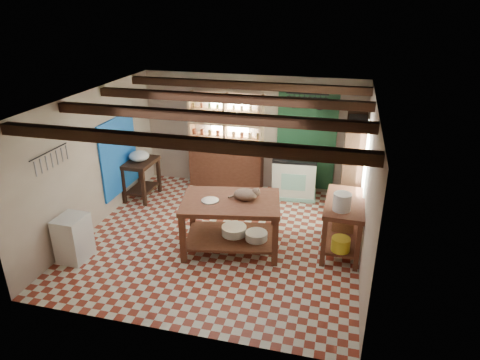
% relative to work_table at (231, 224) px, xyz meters
% --- Properties ---
extents(floor, '(5.00, 5.00, 0.02)m').
position_rel_work_table_xyz_m(floor, '(-0.28, 0.29, -0.48)').
color(floor, maroon).
rests_on(floor, ground).
extents(ceiling, '(5.00, 5.00, 0.02)m').
position_rel_work_table_xyz_m(ceiling, '(-0.28, 0.29, 2.13)').
color(ceiling, '#404044').
rests_on(ceiling, wall_back).
extents(wall_back, '(5.00, 0.04, 2.60)m').
position_rel_work_table_xyz_m(wall_back, '(-0.28, 2.79, 0.83)').
color(wall_back, '#BBA896').
rests_on(wall_back, floor).
extents(wall_front, '(5.00, 0.04, 2.60)m').
position_rel_work_table_xyz_m(wall_front, '(-0.28, -2.21, 0.83)').
color(wall_front, '#BBA896').
rests_on(wall_front, floor).
extents(wall_left, '(0.04, 5.00, 2.60)m').
position_rel_work_table_xyz_m(wall_left, '(-2.78, 0.29, 0.83)').
color(wall_left, '#BBA896').
rests_on(wall_left, floor).
extents(wall_right, '(0.04, 5.00, 2.60)m').
position_rel_work_table_xyz_m(wall_right, '(2.22, 0.29, 0.83)').
color(wall_right, '#BBA896').
rests_on(wall_right, floor).
extents(ceiling_beams, '(5.00, 3.80, 0.15)m').
position_rel_work_table_xyz_m(ceiling_beams, '(-0.28, 0.29, 2.01)').
color(ceiling_beams, '#341D12').
rests_on(ceiling_beams, ceiling).
extents(blue_wall_patch, '(0.04, 1.40, 1.60)m').
position_rel_work_table_xyz_m(blue_wall_patch, '(-2.75, 1.19, 0.63)').
color(blue_wall_patch, blue).
rests_on(blue_wall_patch, wall_left).
extents(green_wall_patch, '(1.30, 0.04, 2.30)m').
position_rel_work_table_xyz_m(green_wall_patch, '(0.97, 2.76, 0.78)').
color(green_wall_patch, '#1B4529').
rests_on(green_wall_patch, wall_back).
extents(window_back, '(0.90, 0.02, 0.80)m').
position_rel_work_table_xyz_m(window_back, '(-0.78, 2.77, 1.23)').
color(window_back, silver).
rests_on(window_back, wall_back).
extents(window_right, '(0.02, 1.30, 1.20)m').
position_rel_work_table_xyz_m(window_right, '(2.20, 1.29, 0.93)').
color(window_right, silver).
rests_on(window_right, wall_right).
extents(utensil_rail, '(0.06, 0.90, 0.28)m').
position_rel_work_table_xyz_m(utensil_rail, '(-2.72, -0.91, 1.31)').
color(utensil_rail, black).
rests_on(utensil_rail, wall_left).
extents(pot_rack, '(0.86, 0.12, 0.36)m').
position_rel_work_table_xyz_m(pot_rack, '(0.97, 2.34, 1.71)').
color(pot_rack, black).
rests_on(pot_rack, ceiling).
extents(shelving_unit, '(1.70, 0.34, 2.20)m').
position_rel_work_table_xyz_m(shelving_unit, '(-0.83, 2.60, 0.63)').
color(shelving_unit, '#DAAB7E').
rests_on(shelving_unit, floor).
extents(tall_rack, '(0.40, 0.86, 2.00)m').
position_rel_work_table_xyz_m(tall_rack, '(2.00, 2.09, 0.53)').
color(tall_rack, '#341D12').
rests_on(tall_rack, floor).
extents(work_table, '(1.85, 1.40, 0.95)m').
position_rel_work_table_xyz_m(work_table, '(0.00, 0.00, 0.00)').
color(work_table, brown).
rests_on(work_table, floor).
extents(stove, '(1.00, 0.71, 0.93)m').
position_rel_work_table_xyz_m(stove, '(0.79, 2.44, -0.01)').
color(stove, beige).
rests_on(stove, floor).
extents(prep_table, '(0.60, 0.87, 0.87)m').
position_rel_work_table_xyz_m(prep_table, '(-2.48, 1.54, -0.04)').
color(prep_table, '#341D12').
rests_on(prep_table, floor).
extents(white_cabinet, '(0.45, 0.54, 0.79)m').
position_rel_work_table_xyz_m(white_cabinet, '(-2.50, -0.98, -0.08)').
color(white_cabinet, silver).
rests_on(white_cabinet, floor).
extents(right_counter, '(0.70, 1.34, 0.95)m').
position_rel_work_table_xyz_m(right_counter, '(1.90, 0.44, 0.00)').
color(right_counter, brown).
rests_on(right_counter, floor).
extents(cat, '(0.50, 0.44, 0.19)m').
position_rel_work_table_xyz_m(cat, '(0.24, 0.10, 0.57)').
color(cat, '#906C54').
rests_on(cat, work_table).
extents(steel_tray, '(0.35, 0.35, 0.02)m').
position_rel_work_table_xyz_m(steel_tray, '(-0.33, -0.11, 0.48)').
color(steel_tray, '#95949B').
rests_on(steel_tray, work_table).
extents(basin_large, '(0.52, 0.52, 0.15)m').
position_rel_work_table_xyz_m(basin_large, '(0.04, 0.06, -0.15)').
color(basin_large, silver).
rests_on(basin_large, work_table).
extents(basin_small, '(0.45, 0.45, 0.14)m').
position_rel_work_table_xyz_m(basin_small, '(0.46, -0.01, -0.15)').
color(basin_small, silver).
rests_on(basin_small, work_table).
extents(kettle_left, '(0.19, 0.19, 0.21)m').
position_rel_work_table_xyz_m(kettle_left, '(0.54, 2.42, 0.56)').
color(kettle_left, '#95949B').
rests_on(kettle_left, stove).
extents(kettle_right, '(0.16, 0.16, 0.18)m').
position_rel_work_table_xyz_m(kettle_right, '(0.89, 2.45, 0.55)').
color(kettle_right, black).
rests_on(kettle_right, stove).
extents(enamel_bowl, '(0.44, 0.44, 0.22)m').
position_rel_work_table_xyz_m(enamel_bowl, '(-2.48, 1.54, 0.51)').
color(enamel_bowl, silver).
rests_on(enamel_bowl, prep_table).
extents(white_bucket, '(0.30, 0.30, 0.29)m').
position_rel_work_table_xyz_m(white_bucket, '(1.84, 0.09, 0.62)').
color(white_bucket, silver).
rests_on(white_bucket, right_counter).
extents(wicker_basket, '(0.39, 0.31, 0.27)m').
position_rel_work_table_xyz_m(wicker_basket, '(1.91, 0.74, -0.09)').
color(wicker_basket, '#A96E44').
rests_on(wicker_basket, right_counter).
extents(yellow_tub, '(0.32, 0.32, 0.23)m').
position_rel_work_table_xyz_m(yellow_tub, '(1.89, -0.01, -0.11)').
color(yellow_tub, gold).
rests_on(yellow_tub, right_counter).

